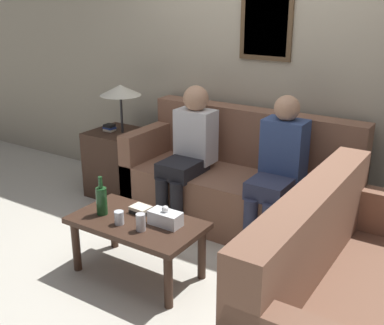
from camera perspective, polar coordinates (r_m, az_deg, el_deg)
The scene contains 14 objects.
ground_plane at distance 4.04m, azimuth 2.25°, elevation -9.54°, with size 16.00×16.00×0.00m, color beige.
wall_back at distance 4.40m, azimuth 8.74°, elevation 10.70°, with size 9.00×0.08×2.60m.
couch_main at distance 4.28m, azimuth 5.68°, elevation -2.74°, with size 2.00×0.81×0.99m.
couch_side at distance 2.85m, azimuth 17.96°, elevation -16.12°, with size 0.81×1.65×0.99m.
coffee_table at distance 3.49m, azimuth -6.52°, elevation -7.83°, with size 0.96×0.53×0.43m.
side_table_with_lamp at distance 4.89m, azimuth -8.62°, elevation 0.62°, with size 0.53×0.53×1.13m.
wine_bottle at distance 3.55m, azimuth -10.67°, elevation -4.40°, with size 0.08×0.08×0.29m.
drinking_glass at distance 3.41m, azimuth -8.63°, elevation -6.48°, with size 0.07×0.07×0.10m.
book_stack at distance 3.56m, azimuth -6.10°, elevation -5.56°, with size 0.15×0.12×0.05m.
soda_can at distance 3.30m, azimuth -6.10°, elevation -7.05°, with size 0.07×0.07×0.12m.
tissue_box at distance 3.36m, azimuth -3.17°, elevation -6.57°, with size 0.23×0.12×0.15m.
person_left at distance 4.19m, azimuth -0.39°, elevation 1.67°, with size 0.34×0.58×1.21m.
person_right at distance 3.84m, azimuth 10.14°, elevation -0.40°, with size 0.34×0.57×1.22m.
teddy_bear at distance 3.29m, azimuth 10.17°, elevation -14.32°, with size 0.22×0.22×0.35m.
Camera 1 is at (1.78, -3.04, 1.97)m, focal length 45.00 mm.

